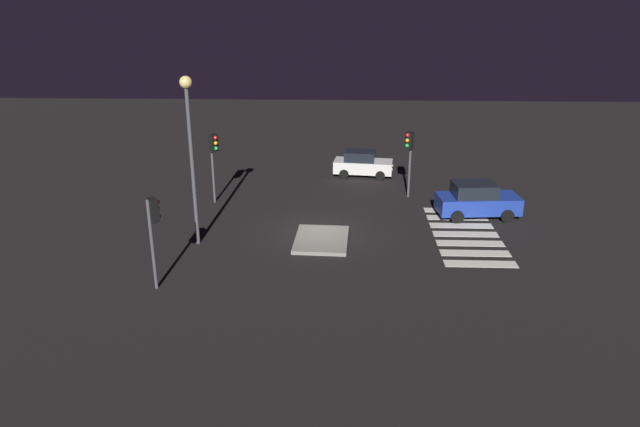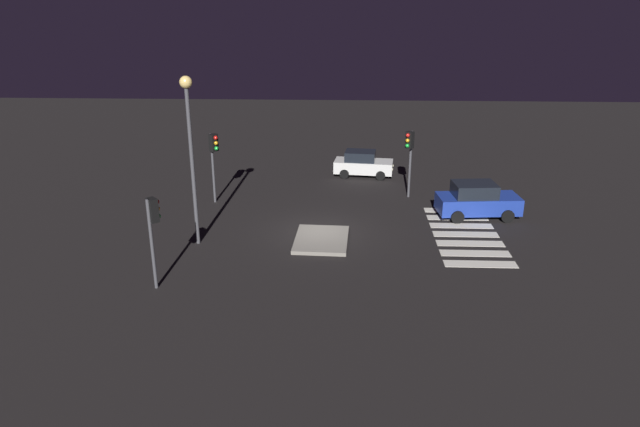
{
  "view_description": "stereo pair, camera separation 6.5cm",
  "coord_description": "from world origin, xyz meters",
  "px_view_note": "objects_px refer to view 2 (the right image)",
  "views": [
    {
      "loc": [
        -27.09,
        -1.08,
        11.09
      ],
      "look_at": [
        0.0,
        0.0,
        1.0
      ],
      "focal_mm": 32.76,
      "sensor_mm": 36.0,
      "label": 1
    },
    {
      "loc": [
        -27.09,
        -1.15,
        11.09
      ],
      "look_at": [
        0.0,
        0.0,
        1.0
      ],
      "focal_mm": 32.76,
      "sensor_mm": 36.0,
      "label": 2
    }
  ],
  "objects_px": {
    "car_blue": "(477,200)",
    "traffic_light_east": "(409,148)",
    "car_white": "(363,164)",
    "street_lamp": "(190,133)",
    "traffic_light_west": "(153,221)",
    "traffic_light_north": "(214,151)",
    "traffic_island": "(321,240)"
  },
  "relations": [
    {
      "from": "car_blue",
      "to": "traffic_light_east",
      "type": "bearing_deg",
      "value": 132.37
    },
    {
      "from": "car_white",
      "to": "street_lamp",
      "type": "bearing_deg",
      "value": -118.62
    },
    {
      "from": "traffic_light_west",
      "to": "traffic_light_north",
      "type": "bearing_deg",
      "value": 44.74
    },
    {
      "from": "traffic_light_north",
      "to": "car_blue",
      "type": "bearing_deg",
      "value": 28.14
    },
    {
      "from": "car_white",
      "to": "traffic_light_west",
      "type": "distance_m",
      "value": 18.38
    },
    {
      "from": "car_white",
      "to": "traffic_light_east",
      "type": "xyz_separation_m",
      "value": [
        -4.29,
        -2.5,
        2.17
      ]
    },
    {
      "from": "street_lamp",
      "to": "car_blue",
      "type": "bearing_deg",
      "value": -73.43
    },
    {
      "from": "car_white",
      "to": "traffic_light_west",
      "type": "height_order",
      "value": "traffic_light_west"
    },
    {
      "from": "car_white",
      "to": "street_lamp",
      "type": "height_order",
      "value": "street_lamp"
    },
    {
      "from": "traffic_light_west",
      "to": "traffic_light_north",
      "type": "height_order",
      "value": "traffic_light_north"
    },
    {
      "from": "traffic_light_north",
      "to": "street_lamp",
      "type": "xyz_separation_m",
      "value": [
        -5.89,
        -0.33,
        2.32
      ]
    },
    {
      "from": "traffic_light_north",
      "to": "car_white",
      "type": "bearing_deg",
      "value": 68.66
    },
    {
      "from": "traffic_island",
      "to": "traffic_light_east",
      "type": "bearing_deg",
      "value": -34.95
    },
    {
      "from": "car_blue",
      "to": "traffic_light_west",
      "type": "bearing_deg",
      "value": -154.34
    },
    {
      "from": "traffic_island",
      "to": "traffic_light_north",
      "type": "relative_size",
      "value": 0.87
    },
    {
      "from": "car_blue",
      "to": "street_lamp",
      "type": "relative_size",
      "value": 0.57
    },
    {
      "from": "traffic_light_west",
      "to": "traffic_light_east",
      "type": "distance_m",
      "value": 16.23
    },
    {
      "from": "traffic_island",
      "to": "traffic_light_west",
      "type": "relative_size",
      "value": 0.92
    },
    {
      "from": "car_white",
      "to": "traffic_light_west",
      "type": "bearing_deg",
      "value": -111.72
    },
    {
      "from": "traffic_light_west",
      "to": "traffic_light_east",
      "type": "relative_size",
      "value": 0.97
    },
    {
      "from": "car_white",
      "to": "traffic_light_north",
      "type": "bearing_deg",
      "value": -139.68
    },
    {
      "from": "car_blue",
      "to": "traffic_light_north",
      "type": "height_order",
      "value": "traffic_light_north"
    },
    {
      "from": "traffic_island",
      "to": "traffic_light_west",
      "type": "height_order",
      "value": "traffic_light_west"
    },
    {
      "from": "traffic_island",
      "to": "traffic_light_north",
      "type": "height_order",
      "value": "traffic_light_north"
    },
    {
      "from": "street_lamp",
      "to": "car_white",
      "type": "bearing_deg",
      "value": -35.23
    },
    {
      "from": "car_blue",
      "to": "traffic_light_west",
      "type": "xyz_separation_m",
      "value": [
        -8.69,
        14.54,
        1.95
      ]
    },
    {
      "from": "traffic_light_east",
      "to": "traffic_island",
      "type": "bearing_deg",
      "value": 5.92
    },
    {
      "from": "traffic_island",
      "to": "street_lamp",
      "type": "relative_size",
      "value": 0.44
    },
    {
      "from": "traffic_island",
      "to": "car_white",
      "type": "relative_size",
      "value": 0.88
    },
    {
      "from": "traffic_island",
      "to": "traffic_light_west",
      "type": "xyz_separation_m",
      "value": [
        -4.96,
        6.4,
        2.79
      ]
    },
    {
      "from": "car_blue",
      "to": "traffic_light_north",
      "type": "xyz_separation_m",
      "value": [
        1.71,
        14.38,
        2.11
      ]
    },
    {
      "from": "traffic_island",
      "to": "traffic_light_north",
      "type": "bearing_deg",
      "value": 48.85
    }
  ]
}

